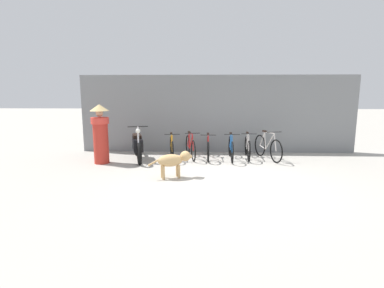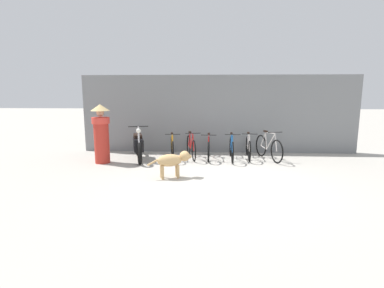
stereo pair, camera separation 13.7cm
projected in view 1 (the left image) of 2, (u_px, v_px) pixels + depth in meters
The scene contains 11 objects.
ground_plane at pixel (223, 182), 6.91m from camera, with size 60.00×60.00×0.00m, color #ADA89E.
shop_wall_back at pixel (217, 114), 10.20m from camera, with size 9.29×0.20×2.61m.
bicycle_0 at pixel (172, 148), 9.27m from camera, with size 0.46×1.57×0.82m.
bicycle_1 at pixel (190, 147), 9.40m from camera, with size 0.50×1.63×0.84m.
bicycle_2 at pixel (208, 148), 9.32m from camera, with size 0.46×1.66×0.80m.
bicycle_3 at pixel (231, 148), 9.15m from camera, with size 0.46×1.66×0.84m.
bicycle_4 at pixel (247, 147), 9.35m from camera, with size 0.46×1.59×0.83m.
bicycle_5 at pixel (268, 147), 9.18m from camera, with size 0.59×1.64×0.90m.
motorcycle at pixel (138, 146), 9.12m from camera, with size 0.71×1.92×1.07m.
stray_dog at pixel (174, 160), 7.18m from camera, with size 1.06×0.52×0.65m.
person_in_robes at pixel (100, 132), 8.59m from camera, with size 0.75×0.75×1.71m.
Camera 1 is at (-0.47, -6.68, 2.06)m, focal length 28.00 mm.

